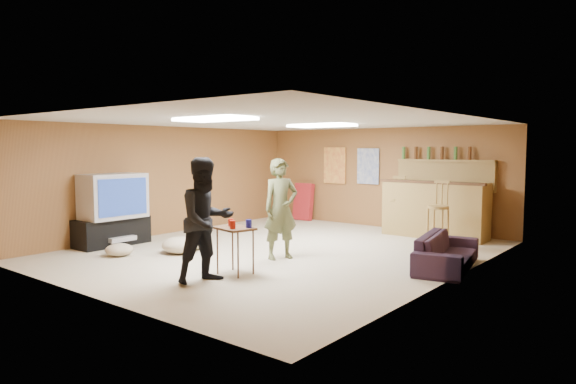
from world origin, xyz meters
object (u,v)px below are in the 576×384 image
Objects in this scene: person_black at (206,220)px; tray_table at (235,251)px; tv_body at (113,196)px; bar_counter at (435,210)px; person_olive at (281,209)px; sofa at (447,251)px.

person_black is 2.49× the size of tray_table.
tv_body reaches higher than tray_table.
person_black is (-0.96, -5.13, 0.27)m from bar_counter.
person_olive reaches higher than tv_body.
bar_counter is 3.60m from person_olive.
bar_counter is at bearing 15.15° from sofa.
person_black is 0.96× the size of sofa.
person_olive is 0.93× the size of sofa.
bar_counter is 5.22m from person_black.
tray_table is (-0.97, -4.58, -0.22)m from bar_counter.
person_black is (3.19, -0.68, -0.08)m from tv_body.
person_black reaches higher than bar_counter.
sofa is 3.08m from tray_table.
tv_body is 3.23m from tray_table.
tv_body is 3.26m from person_black.
bar_counter is 4.69m from tray_table.
tray_table is (-2.17, -2.18, 0.08)m from sofa.
person_olive is at bearing -108.19° from bar_counter.
person_olive is at bearing 97.19° from tray_table.
person_olive is at bearing 102.00° from sofa.
bar_counter is (4.15, 4.45, -0.35)m from tv_body.
bar_counter is at bearing 78.03° from tray_table.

